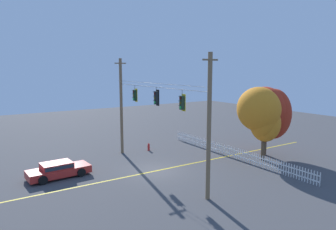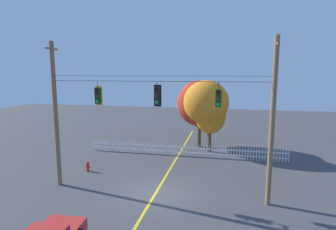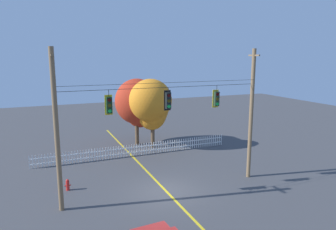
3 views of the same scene
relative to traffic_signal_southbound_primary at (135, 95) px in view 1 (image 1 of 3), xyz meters
The scene contains 11 objects.
ground 6.70m from the traffic_signal_southbound_primary, ahead, with size 80.00×80.00×0.00m, color #424244.
lane_centerline_stripe 6.70m from the traffic_signal_southbound_primary, ahead, with size 0.16×36.00×0.01m, color gold.
signal_support_span 3.65m from the traffic_signal_southbound_primary, ahead, with size 12.88×1.10×8.94m.
traffic_signal_southbound_primary is the anchor object (origin of this frame).
traffic_signal_westbound_side 3.59m from the traffic_signal_southbound_primary, ahead, with size 0.43×0.38×1.42m.
traffic_signal_northbound_primary 6.96m from the traffic_signal_southbound_primary, ahead, with size 0.43×0.38×1.45m.
white_picket_fence 10.09m from the traffic_signal_southbound_primary, 63.22° to the left, with size 17.04×0.06×1.02m.
autumn_maple_near_fence 12.21m from the traffic_signal_southbound_primary, 64.87° to the left, with size 4.17×4.21×6.39m.
autumn_maple_mid 10.98m from the traffic_signal_southbound_primary, 57.57° to the left, with size 3.94×3.45×6.46m.
parked_car 8.57m from the traffic_signal_southbound_primary, 83.47° to the right, with size 2.14×4.55×1.15m.
fire_hydrant 6.40m from the traffic_signal_southbound_primary, 131.76° to the left, with size 0.38×0.22×0.74m.
Camera 1 is at (20.22, -11.89, 7.94)m, focal length 33.04 mm.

